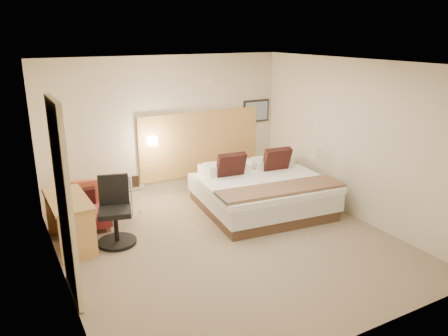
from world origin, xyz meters
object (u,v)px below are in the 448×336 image
side_table (132,199)px  desk_chair (115,217)px  lounge_chair (87,210)px  bed (261,191)px  desk (70,208)px

side_table → desk_chair: (-0.54, -0.96, 0.14)m
lounge_chair → side_table: (0.82, 0.18, -0.01)m
lounge_chair → desk_chair: desk_chair is taller
bed → desk: (-3.27, 0.20, 0.25)m
bed → desk: size_ratio=1.91×
bed → desk_chair: bearing=-178.9°
lounge_chair → desk_chair: (0.28, -0.78, 0.13)m
lounge_chair → desk: 0.69m
side_table → desk: desk is taller
side_table → desk: bearing=-148.0°
desk → desk_chair: desk_chair is taller
side_table → desk: size_ratio=0.42×
bed → desk_chair: (-2.67, -0.05, 0.09)m
side_table → bed: bearing=-23.1°
lounge_chair → side_table: lounge_chair is taller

